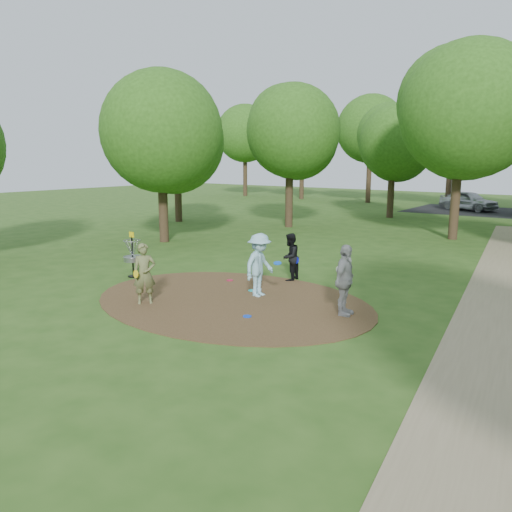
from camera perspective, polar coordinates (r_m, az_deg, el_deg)
The scene contains 14 objects.
ground at distance 14.15m, azimuth -2.89°, elevation -5.13°, with size 100.00×100.00×0.00m, color #2D5119.
dirt_clearing at distance 14.15m, azimuth -2.89°, elevation -5.09°, with size 8.40×8.40×0.02m, color #47301C.
footpath at distance 13.30m, azimuth 25.68°, elevation -7.30°, with size 2.00×40.00×0.01m, color #8C7A5B.
parking_lot at distance 41.25m, azimuth 26.95°, elevation 4.42°, with size 14.00×8.00×0.01m, color black.
player_observer_with_disc at distance 13.99m, azimuth -12.63°, elevation -2.01°, with size 0.70×0.73×1.69m.
player_throwing_with_disc at distance 14.37m, azimuth 0.40°, elevation -1.06°, with size 1.16×1.20×1.85m.
player_walking_with_disc at distance 16.33m, azimuth 3.90°, elevation -0.12°, with size 0.68×0.82×1.57m.
player_waiting_with_disc at distance 12.81m, azimuth 10.10°, elevation -2.77°, with size 0.56×1.12×1.84m.
disc_ground_cyan at distance 15.10m, azimuth -0.49°, elevation -3.95°, with size 0.22×0.22×0.02m, color #19C9C8.
disc_ground_blue at distance 12.70m, azimuth -1.02°, elevation -6.90°, with size 0.22×0.22×0.02m, color blue.
disc_ground_red at distance 16.36m, azimuth -3.02°, elevation -2.78°, with size 0.22×0.22×0.02m, color #B51238.
car_left at distance 41.84m, azimuth 23.11°, elevation 5.84°, with size 1.77×4.41×1.50m, color #9FA2A6.
disc_golf_basket at distance 17.26m, azimuth -13.95°, elevation 0.50°, with size 0.63×0.63×1.54m.
tree_ring at distance 20.64m, azimuth 20.47°, elevation 14.41°, with size 37.01×45.94×9.72m.
Camera 1 is at (8.59, -10.52, 3.96)m, focal length 35.00 mm.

